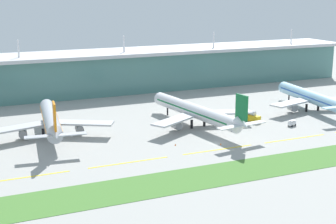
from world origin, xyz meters
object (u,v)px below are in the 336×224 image
object	(u,v)px
airliner_far_middle	(311,97)
safety_cone_nose_front	(221,144)
airliner_near_middle	(51,120)
baggage_cart	(292,123)
safety_cone_left_wingtip	(175,145)
airliner_center	(196,112)
fuel_truck	(252,117)

from	to	relation	value
airliner_far_middle	safety_cone_nose_front	xyz separation A→B (m)	(-66.18, -30.32, -6.09)
airliner_near_middle	baggage_cart	distance (m)	99.49
safety_cone_left_wingtip	airliner_center	bearing A→B (deg)	47.36
airliner_center	airliner_far_middle	bearing A→B (deg)	3.33
airliner_far_middle	safety_cone_nose_front	world-z (taller)	airliner_far_middle
fuel_truck	airliner_near_middle	bearing A→B (deg)	170.91
fuel_truck	safety_cone_nose_front	distance (m)	37.42
safety_cone_left_wingtip	airliner_near_middle	bearing A→B (deg)	141.90
airliner_near_middle	airliner_center	bearing A→B (deg)	-10.04
airliner_far_middle	baggage_cart	world-z (taller)	airliner_far_middle
airliner_center	safety_cone_nose_front	size ratio (longest dim) A/B	96.90
airliner_center	baggage_cart	distance (m)	40.91
airliner_center	safety_cone_nose_front	world-z (taller)	airliner_center
fuel_truck	safety_cone_left_wingtip	world-z (taller)	fuel_truck
safety_cone_left_wingtip	safety_cone_nose_front	xyz separation A→B (m)	(15.81, -6.04, 0.00)
airliner_near_middle	baggage_cart	xyz separation A→B (m)	(95.85, -26.15, -5.18)
airliner_far_middle	baggage_cart	size ratio (longest dim) A/B	14.83
airliner_near_middle	safety_cone_left_wingtip	distance (m)	50.56
airliner_center	fuel_truck	bearing A→B (deg)	-6.92
baggage_cart	fuel_truck	bearing A→B (deg)	132.25
airliner_center	baggage_cart	bearing A→B (deg)	-22.92
fuel_truck	safety_cone_left_wingtip	size ratio (longest dim) A/B	10.91
airliner_near_middle	baggage_cart	size ratio (longest dim) A/B	14.91
airliner_near_middle	fuel_truck	distance (m)	85.52
airliner_far_middle	fuel_truck	distance (m)	37.99
fuel_truck	safety_cone_left_wingtip	bearing A→B (deg)	-158.71
safety_cone_left_wingtip	baggage_cart	bearing A→B (deg)	4.88
airliner_far_middle	safety_cone_left_wingtip	world-z (taller)	airliner_far_middle
airliner_near_middle	airliner_far_middle	distance (m)	121.67
fuel_truck	baggage_cart	bearing A→B (deg)	-47.75
fuel_truck	airliner_far_middle	bearing A→B (deg)	10.38
airliner_center	airliner_far_middle	xyz separation A→B (m)	(63.01, 3.66, -0.01)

